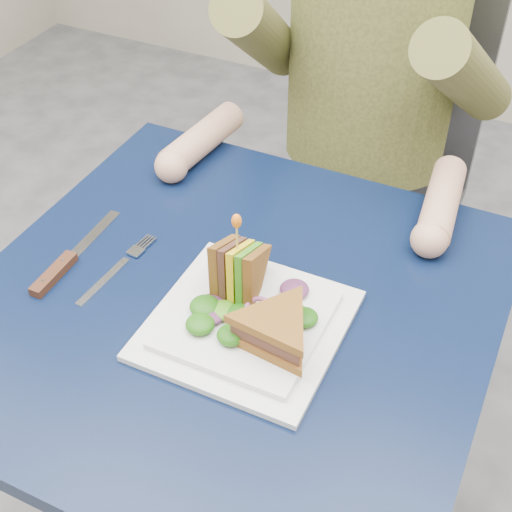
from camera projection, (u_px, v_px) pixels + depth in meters
The scene contains 12 objects.
table at pixel (231, 337), 1.09m from camera, with size 0.75×0.75×0.73m.
chair at pixel (372, 161), 1.65m from camera, with size 0.42×0.40×0.93m.
diner at pixel (375, 23), 1.33m from camera, with size 0.54×0.59×0.74m.
plate at pixel (247, 323), 0.99m from camera, with size 0.26×0.26×0.02m.
sandwich_flat at pixel (276, 330), 0.94m from camera, with size 0.15×0.15×0.05m.
sandwich_upright at pixel (238, 272), 1.01m from camera, with size 0.09×0.15×0.15m.
fork at pixel (115, 270), 1.09m from camera, with size 0.03×0.18×0.01m.
knife at pixel (62, 266), 1.09m from camera, with size 0.03×0.22×0.02m.
toothpick at pixel (237, 237), 0.96m from camera, with size 0.00×0.00×0.06m, color tan.
toothpick_frill at pixel (237, 221), 0.95m from camera, with size 0.01×0.01×0.02m, color orange.
lettuce_spill at pixel (253, 309), 0.99m from camera, with size 0.15×0.13×0.02m, color #337A14, non-canonical shape.
onion_ring at pixel (258, 311), 0.98m from camera, with size 0.04×0.04×0.01m, color #9E4C7A.
Camera 1 is at (0.35, -0.65, 1.47)m, focal length 50.00 mm.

